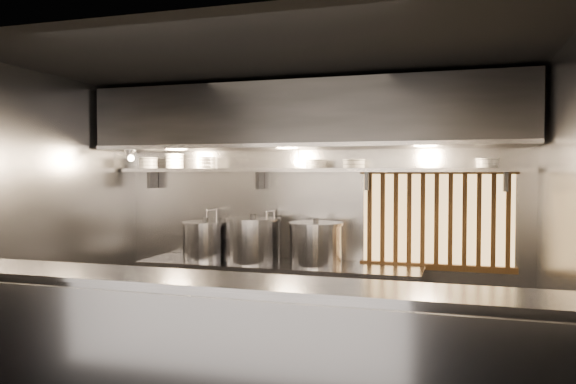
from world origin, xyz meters
The scene contains 22 objects.
ceiling centered at (0.00, 0.00, 2.80)m, with size 4.50×4.50×0.00m, color black.
wall_back centered at (0.00, 1.50, 1.40)m, with size 4.50×4.50×0.00m, color gray.
wall_left centered at (-2.25, 0.00, 1.40)m, with size 3.00×3.00×0.00m, color gray.
wall_right centered at (2.25, 0.00, 1.40)m, with size 3.00×3.00×0.00m, color gray.
serving_counter centered at (0.00, -0.96, 0.57)m, with size 4.50×0.56×1.13m.
cooking_bench centered at (-0.30, 1.13, 0.45)m, with size 3.00×0.70×0.90m, color #98989D.
bowl_shelf centered at (0.00, 1.32, 1.88)m, with size 4.40×0.34×0.04m, color #98989D.
exhaust_hood centered at (0.00, 1.10, 2.42)m, with size 4.40×0.81×0.65m.
wood_screen centered at (1.30, 1.45, 1.38)m, with size 1.56×0.09×1.04m.
faucet_left centered at (-1.15, 1.37, 1.31)m, with size 0.04×0.30×0.50m.
faucet_right centered at (-0.45, 1.37, 1.31)m, with size 0.04×0.30×0.50m.
heat_lamp centered at (-1.90, 0.85, 2.07)m, with size 0.25×0.35×0.20m.
pendant_bulb centered at (-0.10, 1.20, 1.96)m, with size 0.09×0.09×0.19m.
stock_pot_left centered at (-1.16, 1.17, 1.11)m, with size 0.61×0.61×0.46m.
stock_pot_mid centered at (-0.58, 1.13, 1.14)m, with size 0.62×0.62×0.51m.
stock_pot_right centered at (0.11, 1.12, 1.12)m, with size 0.72×0.72×0.48m.
bowl_stack_0 centered at (-1.96, 1.32, 1.97)m, with size 0.23×0.23×0.13m.
bowl_stack_1 centered at (-1.61, 1.32, 1.98)m, with size 0.22×0.22×0.17m.
bowl_stack_2 centered at (-1.20, 1.32, 1.97)m, with size 0.20×0.20×0.13m.
bowl_stack_3 centered at (0.07, 1.32, 1.95)m, with size 0.24×0.24×0.09m.
bowl_stack_4 centered at (0.47, 1.32, 1.95)m, with size 0.24×0.24×0.09m.
bowl_stack_5 centered at (1.78, 1.32, 1.95)m, with size 0.22×0.22×0.09m.
Camera 1 is at (1.54, -4.45, 1.86)m, focal length 35.00 mm.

